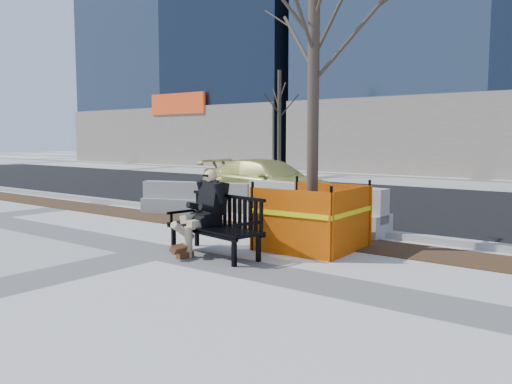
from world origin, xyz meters
The scene contains 11 objects.
ground centered at (0.00, 0.00, 0.00)m, with size 120.00×120.00×0.00m, color beige.
mulch_strip centered at (0.00, 2.60, 0.00)m, with size 40.00×1.20×0.02m, color #47301C.
asphalt_street centered at (0.00, 8.80, 0.00)m, with size 60.00×10.40×0.01m, color black.
curb centered at (0.00, 3.55, 0.06)m, with size 60.00×0.25×0.12m, color #9E9B93.
bench centered at (0.92, 0.37, 0.00)m, with size 1.86×0.67×0.99m, color black, non-canonical shape.
seated_man centered at (0.67, 0.47, 0.00)m, with size 0.59×0.98×1.37m, color black, non-canonical shape.
tree_fence centered at (1.88, 1.82, 0.00)m, with size 2.34×2.34×5.85m, color #FF6E02, non-canonical shape.
sedan centered at (-2.37, 6.30, 0.00)m, with size 1.78×4.39×1.27m, color #BFBB5A.
jersey_barrier_left centered at (-2.55, 3.54, 0.00)m, with size 2.83×0.57×0.81m, color gray, non-canonical shape.
jersey_barrier_right centered at (0.87, 3.50, 0.00)m, with size 3.31×0.66×0.95m, color #A6A49C, non-canonical shape.
far_tree_left centered at (-8.08, 14.97, 0.00)m, with size 2.03×2.03×5.49m, color #473B2D, non-canonical shape.
Camera 1 is at (6.63, -5.90, 1.90)m, focal length 37.22 mm.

